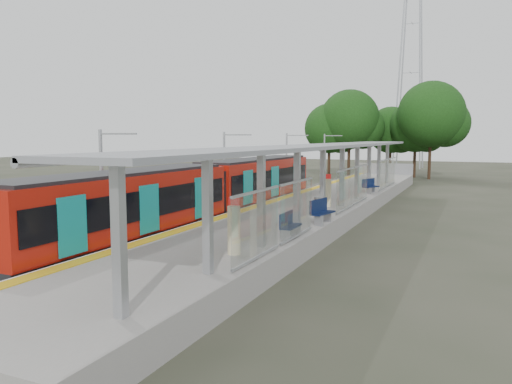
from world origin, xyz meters
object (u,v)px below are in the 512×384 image
bench_mid (321,211)px  litter_bin (318,205)px  train (205,192)px  info_pillar_far (328,193)px  bench_near (289,224)px  bench_far (370,185)px  info_pillar_near (234,230)px

bench_mid → litter_bin: (-1.11, 3.18, -0.18)m
train → info_pillar_far: (5.80, 4.24, -0.22)m
bench_near → litter_bin: 6.90m
bench_near → bench_far: bearing=89.3°
train → litter_bin: train is taller
train → info_pillar_near: (6.11, -8.71, -0.18)m
litter_bin → bench_far: bearing=86.4°
bench_near → litter_bin: bearing=95.8°
info_pillar_near → litter_bin: (-0.12, 10.38, -0.44)m
bench_near → bench_far: size_ratio=0.96×
train → litter_bin: bearing=15.6°
bench_near → info_pillar_near: 3.62m
info_pillar_far → litter_bin: size_ratio=2.21×
litter_bin → bench_mid: bearing=-70.7°
train → bench_far: (6.66, 12.39, -0.50)m
bench_far → info_pillar_far: info_pillar_far is taller
bench_near → bench_far: 17.56m
train → bench_mid: train is taller
bench_far → litter_bin: size_ratio=1.84×
bench_near → info_pillar_near: info_pillar_near is taller
bench_near → info_pillar_far: 9.47m
bench_mid → info_pillar_far: size_ratio=0.92×
info_pillar_near → info_pillar_far: size_ratio=1.05×
info_pillar_near → litter_bin: size_ratio=2.32×
info_pillar_far → train: bearing=-142.2°
info_pillar_near → info_pillar_far: 12.95m
bench_near → bench_mid: bearing=84.7°
bench_mid → info_pillar_near: size_ratio=0.88×
bench_far → info_pillar_far: size_ratio=0.83×
info_pillar_far → bench_mid: bearing=-75.7°
train → bench_far: bearing=61.7°
train → bench_far: size_ratio=17.36×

